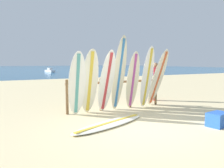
{
  "coord_description": "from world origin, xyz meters",
  "views": [
    {
      "loc": [
        -3.49,
        -4.46,
        1.67
      ],
      "look_at": [
        0.47,
        2.86,
        0.87
      ],
      "focal_mm": 36.84,
      "sensor_mm": 36.0,
      "label": 1
    }
  ],
  "objects_px": {
    "surfboard_leaning_right": "(147,77)",
    "cooler_box": "(218,119)",
    "small_boat_offshore": "(50,71)",
    "surfboard_leaning_left": "(90,82)",
    "surfboard_leaning_far_left": "(77,84)",
    "surfboard_leaning_far_right": "(158,78)",
    "surfboard_leaning_center_left": "(107,82)",
    "surfboard_lying_on_sand": "(110,124)",
    "beachgoer_standing": "(155,80)",
    "surfboard_leaning_center_right": "(133,80)",
    "surfboard_rack": "(116,89)",
    "surfboard_leaning_center": "(119,74)"
  },
  "relations": [
    {
      "from": "surfboard_leaning_far_left",
      "to": "surfboard_lying_on_sand",
      "type": "height_order",
      "value": "surfboard_leaning_far_left"
    },
    {
      "from": "surfboard_leaning_center_right",
      "to": "cooler_box",
      "type": "height_order",
      "value": "surfboard_leaning_center_right"
    },
    {
      "from": "surfboard_leaning_center_left",
      "to": "surfboard_leaning_center_right",
      "type": "bearing_deg",
      "value": 6.92
    },
    {
      "from": "surfboard_leaning_center",
      "to": "cooler_box",
      "type": "relative_size",
      "value": 4.24
    },
    {
      "from": "surfboard_rack",
      "to": "surfboard_leaning_center_right",
      "type": "relative_size",
      "value": 1.8
    },
    {
      "from": "surfboard_rack",
      "to": "surfboard_leaning_center",
      "type": "distance_m",
      "value": 0.64
    },
    {
      "from": "surfboard_leaning_center_left",
      "to": "surfboard_leaning_right",
      "type": "xyz_separation_m",
      "value": [
        1.63,
        -0.01,
        0.09
      ]
    },
    {
      "from": "surfboard_leaning_center_left",
      "to": "cooler_box",
      "type": "height_order",
      "value": "surfboard_leaning_center_left"
    },
    {
      "from": "surfboard_leaning_far_left",
      "to": "surfboard_leaning_center_left",
      "type": "distance_m",
      "value": 1.03
    },
    {
      "from": "surfboard_leaning_left",
      "to": "surfboard_leaning_right",
      "type": "relative_size",
      "value": 0.93
    },
    {
      "from": "surfboard_lying_on_sand",
      "to": "surfboard_leaning_left",
      "type": "bearing_deg",
      "value": 88.44
    },
    {
      "from": "surfboard_leaning_center",
      "to": "surfboard_leaning_left",
      "type": "bearing_deg",
      "value": 179.9
    },
    {
      "from": "surfboard_leaning_far_left",
      "to": "surfboard_leaning_far_right",
      "type": "height_order",
      "value": "surfboard_leaning_far_right"
    },
    {
      "from": "cooler_box",
      "to": "surfboard_leaning_right",
      "type": "bearing_deg",
      "value": 84.81
    },
    {
      "from": "surfboard_lying_on_sand",
      "to": "small_boat_offshore",
      "type": "relative_size",
      "value": 1.0
    },
    {
      "from": "surfboard_leaning_left",
      "to": "surfboard_lying_on_sand",
      "type": "distance_m",
      "value": 1.76
    },
    {
      "from": "surfboard_leaning_right",
      "to": "surfboard_leaning_far_right",
      "type": "xyz_separation_m",
      "value": [
        0.54,
        0.06,
        -0.05
      ]
    },
    {
      "from": "surfboard_leaning_center",
      "to": "surfboard_leaning_far_right",
      "type": "bearing_deg",
      "value": -1.44
    },
    {
      "from": "surfboard_leaning_far_right",
      "to": "beachgoer_standing",
      "type": "bearing_deg",
      "value": 54.57
    },
    {
      "from": "surfboard_leaning_far_right",
      "to": "beachgoer_standing",
      "type": "xyz_separation_m",
      "value": [
        0.81,
        1.13,
        -0.16
      ]
    },
    {
      "from": "surfboard_leaning_right",
      "to": "cooler_box",
      "type": "height_order",
      "value": "surfboard_leaning_right"
    },
    {
      "from": "surfboard_leaning_far_right",
      "to": "small_boat_offshore",
      "type": "distance_m",
      "value": 31.11
    },
    {
      "from": "surfboard_leaning_left",
      "to": "beachgoer_standing",
      "type": "xyz_separation_m",
      "value": [
        3.52,
        1.09,
        -0.14
      ]
    },
    {
      "from": "small_boat_offshore",
      "to": "surfboard_leaning_left",
      "type": "bearing_deg",
      "value": -101.05
    },
    {
      "from": "surfboard_leaning_far_right",
      "to": "small_boat_offshore",
      "type": "relative_size",
      "value": 0.8
    },
    {
      "from": "surfboard_rack",
      "to": "surfboard_leaning_center_right",
      "type": "distance_m",
      "value": 0.66
    },
    {
      "from": "surfboard_leaning_center",
      "to": "cooler_box",
      "type": "bearing_deg",
      "value": -65.67
    },
    {
      "from": "surfboard_leaning_far_right",
      "to": "surfboard_lying_on_sand",
      "type": "xyz_separation_m",
      "value": [
        -2.76,
        -1.4,
        -1.03
      ]
    },
    {
      "from": "surfboard_leaning_center_left",
      "to": "beachgoer_standing",
      "type": "relative_size",
      "value": 1.25
    },
    {
      "from": "surfboard_leaning_left",
      "to": "small_boat_offshore",
      "type": "distance_m",
      "value": 31.47
    },
    {
      "from": "surfboard_lying_on_sand",
      "to": "beachgoer_standing",
      "type": "bearing_deg",
      "value": 35.43
    },
    {
      "from": "beachgoer_standing",
      "to": "surfboard_leaning_far_right",
      "type": "bearing_deg",
      "value": -125.43
    },
    {
      "from": "surfboard_rack",
      "to": "surfboard_leaning_left",
      "type": "relative_size",
      "value": 1.76
    },
    {
      "from": "surfboard_leaning_left",
      "to": "small_boat_offshore",
      "type": "relative_size",
      "value": 0.78
    },
    {
      "from": "beachgoer_standing",
      "to": "surfboard_lying_on_sand",
      "type": "bearing_deg",
      "value": -144.57
    },
    {
      "from": "small_boat_offshore",
      "to": "cooler_box",
      "type": "xyz_separation_m",
      "value": [
        -3.65,
        -33.76,
        -0.08
      ]
    },
    {
      "from": "surfboard_rack",
      "to": "surfboard_leaning_right",
      "type": "distance_m",
      "value": 1.2
    },
    {
      "from": "surfboard_leaning_right",
      "to": "surfboard_leaning_far_right",
      "type": "bearing_deg",
      "value": 6.1
    },
    {
      "from": "surfboard_leaning_left",
      "to": "surfboard_leaning_far_right",
      "type": "height_order",
      "value": "surfboard_leaning_far_right"
    },
    {
      "from": "surfboard_leaning_far_left",
      "to": "surfboard_leaning_far_right",
      "type": "relative_size",
      "value": 0.94
    },
    {
      "from": "surfboard_leaning_left",
      "to": "cooler_box",
      "type": "height_order",
      "value": "surfboard_leaning_left"
    },
    {
      "from": "surfboard_leaning_right",
      "to": "cooler_box",
      "type": "xyz_separation_m",
      "value": [
        0.2,
        -2.79,
        -0.94
      ]
    },
    {
      "from": "surfboard_rack",
      "to": "small_boat_offshore",
      "type": "distance_m",
      "value": 30.97
    },
    {
      "from": "surfboard_rack",
      "to": "surfboard_leaning_center",
      "type": "height_order",
      "value": "surfboard_leaning_center"
    },
    {
      "from": "surfboard_leaning_left",
      "to": "surfboard_leaning_center_left",
      "type": "bearing_deg",
      "value": -8.9
    },
    {
      "from": "cooler_box",
      "to": "surfboard_leaning_center_left",
      "type": "bearing_deg",
      "value": 113.78
    },
    {
      "from": "surfboard_leaning_center_right",
      "to": "surfboard_leaning_far_right",
      "type": "bearing_deg",
      "value": -4.85
    },
    {
      "from": "surfboard_leaning_far_left",
      "to": "surfboard_leaning_center_right",
      "type": "height_order",
      "value": "surfboard_leaning_center_right"
    },
    {
      "from": "surfboard_leaning_far_left",
      "to": "surfboard_leaning_center_left",
      "type": "bearing_deg",
      "value": 2.38
    },
    {
      "from": "surfboard_leaning_center_right",
      "to": "surfboard_rack",
      "type": "bearing_deg",
      "value": 154.34
    }
  ]
}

